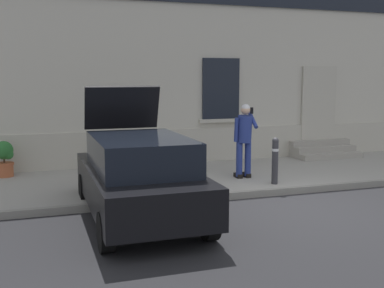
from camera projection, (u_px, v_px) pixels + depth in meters
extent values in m
plane|color=#232326|center=(285.00, 208.00, 9.13)|extent=(80.00, 80.00, 0.00)
cube|color=#99968E|center=(229.00, 176.00, 11.75)|extent=(24.00, 3.60, 0.15)
cube|color=gray|center=(263.00, 193.00, 10.00)|extent=(24.00, 0.12, 0.15)
cube|color=beige|center=(197.00, 34.00, 13.59)|extent=(24.00, 1.40, 7.50)
cube|color=#BCB7A8|center=(205.00, 147.00, 13.35)|extent=(24.00, 0.08, 1.10)
cube|color=black|center=(318.00, 105.00, 14.34)|extent=(1.00, 0.08, 2.10)
cube|color=#BCB7A8|center=(319.00, 104.00, 14.32)|extent=(1.16, 0.06, 2.24)
cube|color=black|center=(221.00, 89.00, 13.27)|extent=(1.10, 0.06, 1.70)
cube|color=#BCB7A8|center=(221.00, 121.00, 13.36)|extent=(1.30, 0.12, 0.10)
cube|color=#9E998E|center=(331.00, 156.00, 13.82)|extent=(1.98, 0.32, 0.16)
cube|color=#9E998E|center=(325.00, 152.00, 14.11)|extent=(1.98, 0.32, 0.32)
cube|color=#9E998E|center=(319.00, 148.00, 14.40)|extent=(1.98, 0.32, 0.48)
cube|color=black|center=(139.00, 185.00, 8.29)|extent=(1.77, 4.01, 0.64)
cube|color=black|center=(140.00, 153.00, 8.06)|extent=(1.55, 2.41, 0.56)
cube|color=black|center=(119.00, 176.00, 10.21)|extent=(1.66, 0.11, 0.20)
cube|color=yellow|center=(119.00, 167.00, 10.18)|extent=(0.52, 0.02, 0.12)
cube|color=#B21414|center=(83.00, 157.00, 9.90)|extent=(0.16, 0.04, 0.18)
cube|color=#B21414|center=(153.00, 154.00, 10.38)|extent=(0.16, 0.04, 0.18)
cube|color=black|center=(122.00, 108.00, 9.47)|extent=(1.49, 0.37, 0.87)
cylinder|color=black|center=(106.00, 232.00, 6.77)|extent=(0.20, 0.60, 0.60)
cylinder|color=black|center=(209.00, 221.00, 7.27)|extent=(0.20, 0.60, 0.60)
cylinder|color=black|center=(85.00, 189.00, 9.39)|extent=(0.20, 0.60, 0.60)
cylinder|color=black|center=(162.00, 183.00, 9.90)|extent=(0.20, 0.60, 0.60)
cylinder|color=#333338|center=(275.00, 163.00, 10.46)|extent=(0.14, 0.14, 0.95)
sphere|color=#333338|center=(275.00, 141.00, 10.39)|extent=(0.15, 0.15, 0.15)
cylinder|color=silver|center=(275.00, 150.00, 10.42)|extent=(0.15, 0.15, 0.06)
cylinder|color=#333338|center=(99.00, 174.00, 9.24)|extent=(0.14, 0.14, 0.95)
sphere|color=#333338|center=(98.00, 149.00, 9.17)|extent=(0.15, 0.15, 0.15)
cylinder|color=silver|center=(98.00, 159.00, 9.20)|extent=(0.15, 0.15, 0.06)
cylinder|color=navy|center=(239.00, 159.00, 11.08)|extent=(0.15, 0.15, 0.82)
cube|color=black|center=(238.00, 176.00, 11.19)|extent=(0.12, 0.28, 0.10)
cylinder|color=navy|center=(248.00, 159.00, 11.15)|extent=(0.15, 0.15, 0.82)
cube|color=black|center=(246.00, 175.00, 11.26)|extent=(0.12, 0.28, 0.10)
cylinder|color=navy|center=(245.00, 129.00, 10.99)|extent=(0.34, 0.39, 0.65)
sphere|color=tan|center=(246.00, 110.00, 10.89)|extent=(0.22, 0.22, 0.22)
sphere|color=silver|center=(246.00, 109.00, 10.88)|extent=(0.21, 0.21, 0.21)
cylinder|color=navy|center=(236.00, 130.00, 10.90)|extent=(0.09, 0.14, 0.57)
cylinder|color=navy|center=(253.00, 120.00, 11.00)|extent=(0.09, 0.44, 0.39)
cube|color=black|center=(252.00, 111.00, 10.92)|extent=(0.07, 0.02, 0.15)
cylinder|color=#B25B38|center=(5.00, 170.00, 11.29)|extent=(0.40, 0.40, 0.34)
cylinder|color=#B25B38|center=(4.00, 164.00, 11.27)|extent=(0.44, 0.44, 0.05)
cylinder|color=#47331E|center=(4.00, 158.00, 11.25)|extent=(0.04, 0.04, 0.24)
sphere|color=#286B2D|center=(4.00, 150.00, 11.23)|extent=(0.44, 0.44, 0.44)
sphere|color=#286B2D|center=(8.00, 154.00, 11.23)|extent=(0.24, 0.24, 0.24)
cylinder|color=beige|center=(120.00, 164.00, 12.06)|extent=(0.40, 0.40, 0.34)
cylinder|color=beige|center=(120.00, 158.00, 12.04)|extent=(0.44, 0.44, 0.05)
cylinder|color=#47331E|center=(119.00, 153.00, 12.02)|extent=(0.04, 0.04, 0.24)
sphere|color=#4C843D|center=(119.00, 146.00, 11.99)|extent=(0.44, 0.44, 0.44)
sphere|color=#4C843D|center=(124.00, 150.00, 11.99)|extent=(0.24, 0.24, 0.24)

